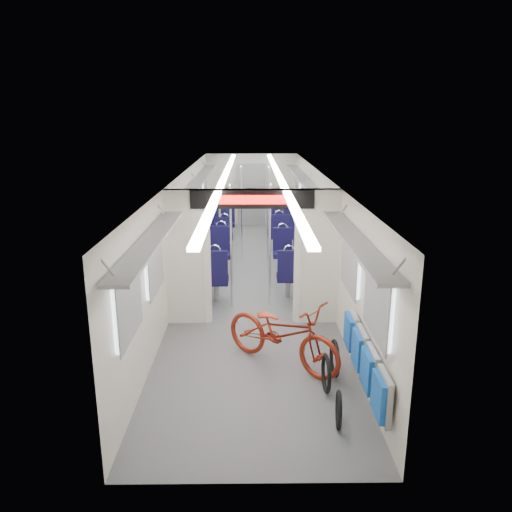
{
  "coord_description": "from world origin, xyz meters",
  "views": [
    {
      "loc": [
        -0.03,
        -10.06,
        3.44
      ],
      "look_at": [
        0.06,
        -1.94,
        1.16
      ],
      "focal_mm": 35.0,
      "sensor_mm": 36.0,
      "label": 1
    }
  ],
  "objects_px": {
    "bike_hoop_a": "(339,412)",
    "seat_bay_far_right": "(285,224)",
    "flip_bench": "(364,360)",
    "seat_bay_near_right": "(296,259)",
    "bicycle": "(282,333)",
    "seat_bay_near_left": "(207,259)",
    "stanchion_far_left": "(242,213)",
    "bike_hoop_b": "(326,375)",
    "seat_bay_far_left": "(218,226)",
    "bike_hoop_c": "(335,360)",
    "stanchion_far_right": "(268,214)",
    "stanchion_near_right": "(270,246)",
    "stanchion_near_left": "(231,247)"
  },
  "relations": [
    {
      "from": "flip_bench",
      "to": "seat_bay_far_left",
      "type": "distance_m",
      "value": 8.29
    },
    {
      "from": "bike_hoop_a",
      "to": "stanchion_far_left",
      "type": "relative_size",
      "value": 0.19
    },
    {
      "from": "stanchion_near_left",
      "to": "stanchion_near_right",
      "type": "xyz_separation_m",
      "value": [
        0.7,
        0.08,
        0.0
      ]
    },
    {
      "from": "seat_bay_far_right",
      "to": "stanchion_far_left",
      "type": "relative_size",
      "value": 0.93
    },
    {
      "from": "bicycle",
      "to": "seat_bay_far_right",
      "type": "relative_size",
      "value": 0.89
    },
    {
      "from": "bicycle",
      "to": "stanchion_near_left",
      "type": "height_order",
      "value": "stanchion_near_left"
    },
    {
      "from": "bicycle",
      "to": "stanchion_far_right",
      "type": "height_order",
      "value": "stanchion_far_right"
    },
    {
      "from": "stanchion_far_right",
      "to": "bike_hoop_a",
      "type": "bearing_deg",
      "value": -85.25
    },
    {
      "from": "flip_bench",
      "to": "seat_bay_far_right",
      "type": "height_order",
      "value": "seat_bay_far_right"
    },
    {
      "from": "seat_bay_near_left",
      "to": "stanchion_far_left",
      "type": "xyz_separation_m",
      "value": [
        0.69,
        2.04,
        0.58
      ]
    },
    {
      "from": "bike_hoop_a",
      "to": "stanchion_near_left",
      "type": "xyz_separation_m",
      "value": [
        -1.35,
        3.76,
        0.95
      ]
    },
    {
      "from": "bike_hoop_a",
      "to": "stanchion_near_right",
      "type": "xyz_separation_m",
      "value": [
        -0.65,
        3.85,
        0.95
      ]
    },
    {
      "from": "seat_bay_near_right",
      "to": "seat_bay_far_left",
      "type": "relative_size",
      "value": 1.07
    },
    {
      "from": "bike_hoop_b",
      "to": "seat_bay_far_left",
      "type": "height_order",
      "value": "seat_bay_far_left"
    },
    {
      "from": "bicycle",
      "to": "bike_hoop_c",
      "type": "distance_m",
      "value": 0.81
    },
    {
      "from": "flip_bench",
      "to": "seat_bay_far_left",
      "type": "height_order",
      "value": "seat_bay_far_left"
    },
    {
      "from": "seat_bay_near_left",
      "to": "flip_bench",
      "type": "bearing_deg",
      "value": -63.13
    },
    {
      "from": "flip_bench",
      "to": "stanchion_near_left",
      "type": "height_order",
      "value": "stanchion_near_left"
    },
    {
      "from": "bicycle",
      "to": "seat_bay_near_left",
      "type": "relative_size",
      "value": 0.84
    },
    {
      "from": "flip_bench",
      "to": "seat_bay_near_right",
      "type": "bearing_deg",
      "value": 95.19
    },
    {
      "from": "seat_bay_far_left",
      "to": "stanchion_near_left",
      "type": "bearing_deg",
      "value": -83.33
    },
    {
      "from": "stanchion_far_right",
      "to": "seat_bay_far_right",
      "type": "bearing_deg",
      "value": 71.99
    },
    {
      "from": "bike_hoop_b",
      "to": "seat_bay_near_right",
      "type": "distance_m",
      "value": 4.37
    },
    {
      "from": "stanchion_near_right",
      "to": "seat_bay_far_right",
      "type": "bearing_deg",
      "value": 82.69
    },
    {
      "from": "seat_bay_near_right",
      "to": "seat_bay_far_right",
      "type": "xyz_separation_m",
      "value": [
        0.0,
        3.54,
        0.01
      ]
    },
    {
      "from": "bike_hoop_c",
      "to": "stanchion_far_left",
      "type": "distance_m",
      "value": 6.12
    },
    {
      "from": "stanchion_far_left",
      "to": "bike_hoop_b",
      "type": "bearing_deg",
      "value": -79.35
    },
    {
      "from": "flip_bench",
      "to": "bike_hoop_a",
      "type": "xyz_separation_m",
      "value": [
        -0.39,
        -0.52,
        -0.38
      ]
    },
    {
      "from": "bike_hoop_a",
      "to": "seat_bay_far_right",
      "type": "height_order",
      "value": "seat_bay_far_right"
    },
    {
      "from": "bike_hoop_a",
      "to": "seat_bay_far_right",
      "type": "relative_size",
      "value": 0.21
    },
    {
      "from": "stanchion_far_left",
      "to": "stanchion_far_right",
      "type": "relative_size",
      "value": 1.0
    },
    {
      "from": "bicycle",
      "to": "flip_bench",
      "type": "bearing_deg",
      "value": -96.87
    },
    {
      "from": "bike_hoop_c",
      "to": "seat_bay_far_left",
      "type": "relative_size",
      "value": 0.27
    },
    {
      "from": "bicycle",
      "to": "seat_bay_far_right",
      "type": "height_order",
      "value": "seat_bay_far_right"
    },
    {
      "from": "bike_hoop_c",
      "to": "seat_bay_far_right",
      "type": "height_order",
      "value": "seat_bay_far_right"
    },
    {
      "from": "stanchion_near_left",
      "to": "stanchion_far_left",
      "type": "height_order",
      "value": "same"
    },
    {
      "from": "bicycle",
      "to": "bike_hoop_a",
      "type": "height_order",
      "value": "bicycle"
    },
    {
      "from": "flip_bench",
      "to": "bike_hoop_b",
      "type": "height_order",
      "value": "flip_bench"
    },
    {
      "from": "seat_bay_near_left",
      "to": "seat_bay_far_right",
      "type": "distance_m",
      "value": 4.08
    },
    {
      "from": "bike_hoop_a",
      "to": "seat_bay_far_right",
      "type": "distance_m",
      "value": 8.67
    },
    {
      "from": "bike_hoop_c",
      "to": "stanchion_far_right",
      "type": "relative_size",
      "value": 0.23
    },
    {
      "from": "bike_hoop_c",
      "to": "stanchion_far_right",
      "type": "height_order",
      "value": "stanchion_far_right"
    },
    {
      "from": "stanchion_near_right",
      "to": "seat_bay_near_right",
      "type": "bearing_deg",
      "value": 64.2
    },
    {
      "from": "flip_bench",
      "to": "stanchion_near_right",
      "type": "xyz_separation_m",
      "value": [
        -1.04,
        3.33,
        0.57
      ]
    },
    {
      "from": "flip_bench",
      "to": "stanchion_far_left",
      "type": "distance_m",
      "value": 6.77
    },
    {
      "from": "seat_bay_near_left",
      "to": "stanchion_far_left",
      "type": "height_order",
      "value": "stanchion_far_left"
    },
    {
      "from": "stanchion_near_left",
      "to": "bike_hoop_a",
      "type": "bearing_deg",
      "value": -70.26
    },
    {
      "from": "bicycle",
      "to": "seat_bay_far_left",
      "type": "bearing_deg",
      "value": 50.01
    },
    {
      "from": "flip_bench",
      "to": "stanchion_far_right",
      "type": "distance_m",
      "value": 6.56
    },
    {
      "from": "stanchion_near_right",
      "to": "flip_bench",
      "type": "bearing_deg",
      "value": -72.72
    }
  ]
}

